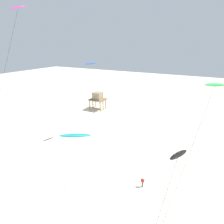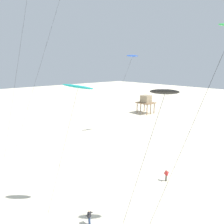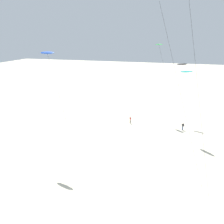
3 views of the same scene
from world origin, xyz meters
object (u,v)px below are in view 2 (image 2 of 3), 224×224
Objects in this scene: kite_flyer_nearest at (166,175)px; kite_flyer_middle at (89,217)px; kite_blue at (132,57)px; kite_teal at (78,88)px; kite_lime at (26,2)px; stilt_house at (146,100)px; kite_black at (164,94)px.

kite_flyer_middle is at bearing -93.83° from kite_flyer_nearest.
kite_blue is 1.29× the size of kite_teal.
kite_teal is 8.14× the size of kite_flyer_middle.
kite_blue is at bearing 124.68° from kite_flyer_middle.
kite_teal is (15.96, -1.70, -11.02)m from kite_lime.
stilt_house is at bearing 120.37° from kite_teal.
kite_flyer_middle is 0.28× the size of stilt_house.
kite_flyer_middle is at bearing -57.67° from stilt_house.
kite_black is 30.62m from kite_blue.
kite_lime reaches higher than kite_blue.
kite_lime is 21.31m from kite_blue.
stilt_house is at bearing 132.85° from kite_flyer_nearest.
kite_teal is at bearing -59.63° from stilt_house.
kite_lime reaches higher than stilt_house.
kite_blue is 10.47× the size of kite_flyer_middle.
kite_black reaches higher than stilt_house.
kite_black is 51.21m from stilt_house.
kite_flyer_nearest is (-5.78, 10.56, -12.50)m from kite_black.
kite_lime reaches higher than kite_teal.
kite_blue is at bearing 136.42° from kite_black.
kite_blue is 2.94× the size of stilt_house.
kite_black reaches higher than kite_teal.
kite_black reaches higher than kite_flyer_nearest.
kite_black is 14.19m from kite_flyer_middle.
kite_black is 17.35m from kite_flyer_nearest.
kite_blue is at bearing 81.91° from kite_lime.
kite_flyer_nearest is 1.00× the size of kite_flyer_middle.
kite_black is 8.31× the size of kite_flyer_middle.
kite_black is 2.33× the size of stilt_house.
stilt_house is at bearing 129.50° from kite_black.
kite_teal is (-8.89, -0.64, -0.28)m from kite_black.
kite_flyer_middle is 47.76m from stilt_house.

